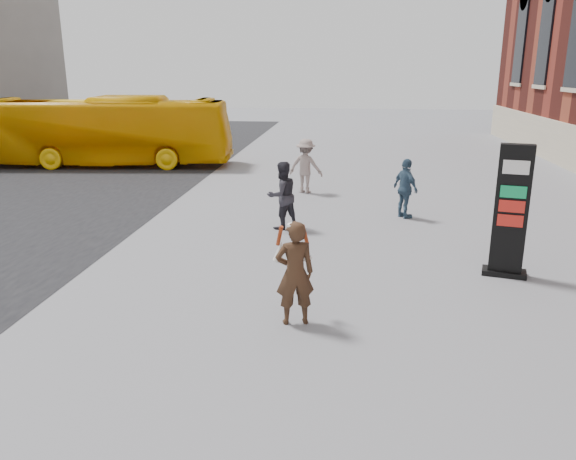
# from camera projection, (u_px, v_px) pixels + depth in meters

# --- Properties ---
(ground) EXTENTS (100.00, 100.00, 0.00)m
(ground) POSITION_uv_depth(u_px,v_px,m) (323.00, 308.00, 9.77)
(ground) COLOR #9E9EA3
(info_pylon) EXTENTS (0.92, 0.62, 2.64)m
(info_pylon) POSITION_uv_depth(u_px,v_px,m) (511.00, 212.00, 10.99)
(info_pylon) COLOR black
(info_pylon) RESTS_ON ground
(woman) EXTENTS (0.77, 0.72, 1.73)m
(woman) POSITION_uv_depth(u_px,v_px,m) (295.00, 272.00, 8.99)
(woman) COLOR black
(woman) RESTS_ON ground
(bus) EXTENTS (10.62, 3.38, 2.91)m
(bus) POSITION_uv_depth(u_px,v_px,m) (106.00, 131.00, 23.70)
(bus) COLOR #E7A705
(bus) RESTS_ON road
(pedestrian_a) EXTENTS (1.08, 1.05, 1.75)m
(pedestrian_a) POSITION_uv_depth(u_px,v_px,m) (282.00, 195.00, 14.43)
(pedestrian_a) COLOR #28272E
(pedestrian_a) RESTS_ON ground
(pedestrian_b) EXTENTS (1.30, 0.97, 1.79)m
(pedestrian_b) POSITION_uv_depth(u_px,v_px,m) (306.00, 166.00, 18.63)
(pedestrian_b) COLOR gray
(pedestrian_b) RESTS_ON ground
(pedestrian_c) EXTENTS (0.86, 1.04, 1.66)m
(pedestrian_c) POSITION_uv_depth(u_px,v_px,m) (406.00, 189.00, 15.47)
(pedestrian_c) COLOR #39546C
(pedestrian_c) RESTS_ON ground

